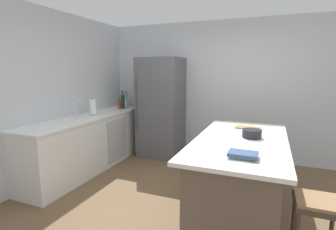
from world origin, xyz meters
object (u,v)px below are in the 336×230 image
(paper_towel_roll, at_px, (93,107))
(mixing_bowl, at_px, (252,133))
(olive_oil_bottle, at_px, (123,101))
(soda_bottle, at_px, (126,102))
(refrigerator, at_px, (161,108))
(wine_bottle, at_px, (123,101))
(bar_stool, at_px, (317,213))
(cutting_board, at_px, (247,128))
(sink_faucet, at_px, (77,109))
(gin_bottle, at_px, (126,100))
(hot_sauce_bottle, at_px, (120,105))
(cookbook_stack, at_px, (243,155))
(kitchen_island, at_px, (239,176))

(paper_towel_roll, bearing_deg, mixing_bowl, -11.01)
(olive_oil_bottle, height_order, soda_bottle, olive_oil_bottle)
(refrigerator, distance_m, wine_bottle, 0.80)
(bar_stool, xyz_separation_m, soda_bottle, (-3.18, 2.25, 0.51))
(bar_stool, bearing_deg, cutting_board, 118.14)
(sink_faucet, relative_size, gin_bottle, 0.93)
(hot_sauce_bottle, bearing_deg, mixing_bowl, -26.17)
(cookbook_stack, distance_m, mixing_bowl, 0.76)
(mixing_bowl, relative_size, cutting_board, 0.69)
(bar_stool, height_order, hot_sauce_bottle, hot_sauce_bottle)
(hot_sauce_bottle, bearing_deg, cookbook_stack, -38.31)
(bar_stool, height_order, paper_towel_roll, paper_towel_roll)
(paper_towel_roll, bearing_deg, cookbook_stack, -25.90)
(cookbook_stack, bearing_deg, bar_stool, -1.98)
(bar_stool, relative_size, soda_bottle, 2.22)
(bar_stool, relative_size, paper_towel_roll, 2.07)
(wine_bottle, bearing_deg, olive_oil_bottle, 122.09)
(gin_bottle, height_order, wine_bottle, wine_bottle)
(refrigerator, distance_m, bar_stool, 3.34)
(kitchen_island, bearing_deg, cutting_board, 88.12)
(hot_sauce_bottle, bearing_deg, soda_bottle, 82.43)
(kitchen_island, bearing_deg, gin_bottle, 145.36)
(hot_sauce_bottle, bearing_deg, refrigerator, 15.37)
(refrigerator, distance_m, mixing_bowl, 2.35)
(bar_stool, distance_m, sink_faucet, 3.47)
(kitchen_island, distance_m, cookbook_stack, 0.81)
(bar_stool, height_order, cookbook_stack, cookbook_stack)
(olive_oil_bottle, relative_size, wine_bottle, 0.87)
(gin_bottle, bearing_deg, cookbook_stack, -42.30)
(gin_bottle, xyz_separation_m, mixing_bowl, (2.69, -1.66, -0.09))
(bar_stool, relative_size, cookbook_stack, 2.48)
(kitchen_island, height_order, paper_towel_roll, paper_towel_roll)
(refrigerator, xyz_separation_m, gin_bottle, (-0.88, 0.16, 0.09))
(hot_sauce_bottle, relative_size, mixing_bowl, 0.94)
(soda_bottle, distance_m, wine_bottle, 0.11)
(gin_bottle, xyz_separation_m, cutting_board, (2.60, -1.18, -0.13))
(bar_stool, xyz_separation_m, sink_faucet, (-3.29, 0.95, 0.55))
(gin_bottle, relative_size, mixing_bowl, 1.46)
(kitchen_island, xyz_separation_m, refrigerator, (-1.70, 1.62, 0.50))
(hot_sauce_bottle, distance_m, cookbook_stack, 3.30)
(sink_faucet, relative_size, soda_bottle, 1.03)
(paper_towel_roll, bearing_deg, refrigerator, 49.10)
(kitchen_island, xyz_separation_m, bar_stool, (0.70, -0.67, 0.07))
(refrigerator, relative_size, gin_bottle, 5.93)
(kitchen_island, height_order, gin_bottle, gin_bottle)
(hot_sauce_bottle, bearing_deg, sink_faucet, -94.61)
(gin_bottle, height_order, cutting_board, gin_bottle)
(paper_towel_roll, relative_size, cookbook_stack, 1.20)
(refrigerator, height_order, gin_bottle, refrigerator)
(sink_faucet, bearing_deg, olive_oil_bottle, 90.35)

